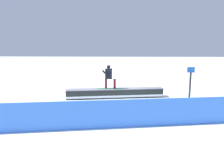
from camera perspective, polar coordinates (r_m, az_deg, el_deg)
name	(u,v)px	position (r m, az deg, el deg)	size (l,w,h in m)	color
ground_plane	(115,98)	(10.89, 1.05, -7.37)	(120.00, 120.00, 0.00)	white
grind_box	(115,93)	(10.82, 1.05, -6.05)	(5.79, 1.44, 0.57)	black
snowboarder	(109,76)	(10.58, -0.96, -0.48)	(1.51, 0.44, 1.41)	#28834A
safety_fence	(112,114)	(6.72, -0.04, -12.48)	(10.07, 0.06, 1.07)	#3C7DED
trail_marker	(190,83)	(10.68, 23.59, -2.62)	(0.40, 0.10, 1.94)	#262628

